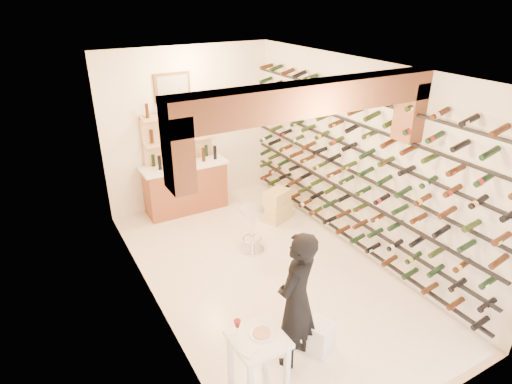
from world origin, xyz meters
TOP-DOWN VIEW (x-y plane):
  - ground at (0.00, 0.00)m, footprint 6.00×6.00m
  - room_shell at (0.00, -0.26)m, footprint 3.52×6.02m
  - wine_rack at (1.53, 0.00)m, footprint 0.32×5.70m
  - back_counter at (-0.30, 2.65)m, footprint 1.70×0.62m
  - back_shelving at (-0.30, 2.89)m, footprint 1.40×0.31m
  - tasting_table at (-1.24, -1.93)m, footprint 0.57×0.57m
  - white_stool at (-0.24, -1.73)m, footprint 0.40×0.40m
  - person at (-0.60, -1.71)m, footprint 0.77×0.68m
  - chrome_barstool at (0.12, 0.66)m, footprint 0.43×0.43m
  - crate_lower at (1.08, 1.39)m, footprint 0.66×0.56m
  - crate_upper at (1.08, 1.39)m, footprint 0.58×0.49m

SIDE VIEW (x-z plane):
  - ground at x=0.00m, z-range 0.00..0.00m
  - crate_lower at x=1.08m, z-range 0.00..0.34m
  - white_stool at x=-0.24m, z-range 0.00..0.39m
  - chrome_barstool at x=0.12m, z-range 0.07..0.90m
  - crate_upper at x=1.08m, z-range 0.34..0.63m
  - back_counter at x=-0.30m, z-range -0.11..1.18m
  - tasting_table at x=-1.24m, z-range 0.17..1.16m
  - person at x=-0.60m, z-range 0.00..1.77m
  - back_shelving at x=-0.30m, z-range -0.19..2.53m
  - wine_rack at x=1.53m, z-range 0.27..2.83m
  - room_shell at x=0.00m, z-range 0.65..3.86m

